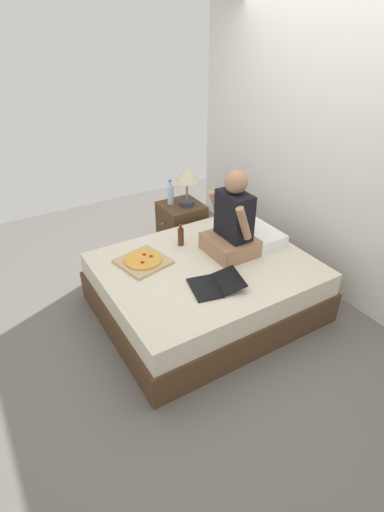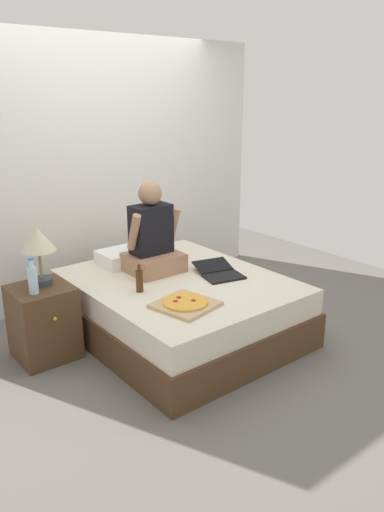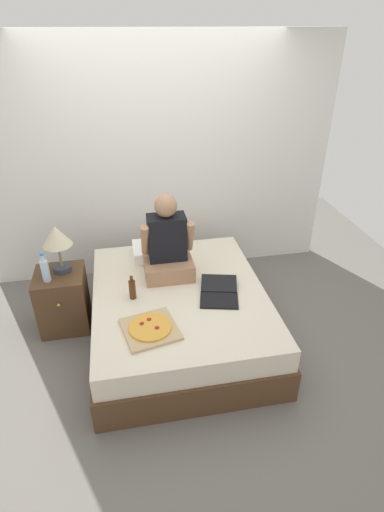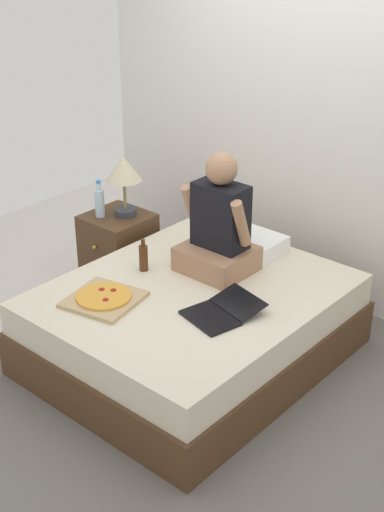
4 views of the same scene
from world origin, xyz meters
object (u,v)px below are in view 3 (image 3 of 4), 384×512
object	(u,v)px
pizza_box	(150,328)
lamp_on_left_nightstand	(57,239)
bed	(180,314)
laptop	(219,295)
beer_bottle_on_bed	(132,289)
water_bottle	(45,270)
person_seated	(167,246)
nightstand_left	(63,300)

from	to	relation	value
pizza_box	lamp_on_left_nightstand	bearing A→B (deg)	129.16
bed	laptop	bearing A→B (deg)	-23.41
pizza_box	beer_bottle_on_bed	bearing A→B (deg)	103.22
water_bottle	person_seated	xyz separation A→B (m)	(1.08, 0.04, 0.10)
nightstand_left	water_bottle	distance (m)	0.42
bed	water_bottle	bearing A→B (deg)	166.66
beer_bottle_on_bed	nightstand_left	bearing A→B (deg)	149.65
nightstand_left	laptop	world-z (taller)	nightstand_left
beer_bottle_on_bed	pizza_box	bearing A→B (deg)	-76.78
nightstand_left	beer_bottle_on_bed	size ratio (longest dim) A/B	2.64
bed	person_seated	xyz separation A→B (m)	(-0.05, 0.31, 0.54)
laptop	person_seated	bearing A→B (deg)	129.97
beer_bottle_on_bed	lamp_on_left_nightstand	bearing A→B (deg)	144.76
person_seated	beer_bottle_on_bed	world-z (taller)	person_seated
nightstand_left	laptop	distance (m)	1.48
bed	beer_bottle_on_bed	world-z (taller)	beer_bottle_on_bed
person_seated	beer_bottle_on_bed	distance (m)	0.52
person_seated	lamp_on_left_nightstand	bearing A→B (deg)	174.17
lamp_on_left_nightstand	laptop	distance (m)	1.49
pizza_box	person_seated	bearing A→B (deg)	72.36
nightstand_left	lamp_on_left_nightstand	size ratio (longest dim) A/B	1.29
bed	nightstand_left	xyz separation A→B (m)	(-1.05, 0.36, 0.04)
water_bottle	beer_bottle_on_bed	size ratio (longest dim) A/B	1.25
laptop	beer_bottle_on_bed	xyz separation A→B (m)	(-0.73, 0.12, 0.07)
lamp_on_left_nightstand	person_seated	world-z (taller)	person_seated
pizza_box	beer_bottle_on_bed	world-z (taller)	beer_bottle_on_bed
nightstand_left	laptop	size ratio (longest dim) A/B	1.22
water_bottle	person_seated	distance (m)	1.08
bed	person_seated	bearing A→B (deg)	99.64
pizza_box	laptop	bearing A→B (deg)	27.43
lamp_on_left_nightstand	water_bottle	bearing A→B (deg)	-130.60
person_seated	laptop	distance (m)	0.65
bed	lamp_on_left_nightstand	xyz separation A→B (m)	(-1.01, 0.41, 0.66)
bed	water_bottle	xyz separation A→B (m)	(-1.13, 0.27, 0.44)
laptop	pizza_box	distance (m)	0.70
bed	water_bottle	world-z (taller)	water_bottle
water_bottle	laptop	bearing A→B (deg)	-15.69
nightstand_left	lamp_on_left_nightstand	bearing A→B (deg)	51.37
laptop	pizza_box	size ratio (longest dim) A/B	1.00
nightstand_left	pizza_box	distance (m)	1.14
lamp_on_left_nightstand	water_bottle	distance (m)	0.28
bed	nightstand_left	bearing A→B (deg)	161.18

